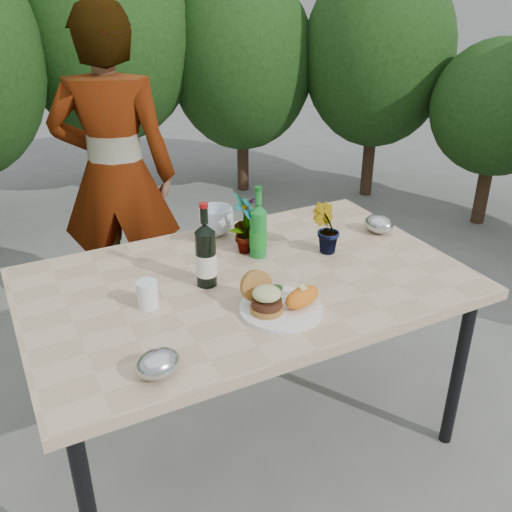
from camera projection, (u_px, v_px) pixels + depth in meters
name	position (u px, v px, depth m)	size (l,w,h in m)	color
ground	(247.00, 431.00, 2.44)	(80.00, 80.00, 0.00)	#63635E
patio_table	(246.00, 292.00, 2.13)	(1.60, 1.00, 0.75)	tan
shrub_hedge	(129.00, 87.00, 3.34)	(6.83, 5.09, 2.09)	#382316
dinner_plate	(281.00, 309.00, 1.90)	(0.28, 0.28, 0.01)	white
burger_stack	(264.00, 297.00, 1.87)	(0.11, 0.16, 0.11)	#B7722D
sweet_potato	(302.00, 297.00, 1.89)	(0.15, 0.08, 0.06)	orange
grilled_veg	(272.00, 290.00, 1.97)	(0.08, 0.05, 0.03)	olive
wine_bottle	(206.00, 256.00, 2.01)	(0.08, 0.08, 0.31)	black
sparkling_water	(258.00, 231.00, 2.22)	(0.07, 0.07, 0.29)	#167D29
plastic_cup	(148.00, 294.00, 1.91)	(0.07, 0.07, 0.10)	white
seedling_left	(244.00, 224.00, 2.24)	(0.13, 0.09, 0.25)	#275A1E
seedling_mid	(326.00, 229.00, 2.25)	(0.11, 0.09, 0.20)	#29551D
seedling_right	(249.00, 220.00, 2.31)	(0.12, 0.12, 0.22)	#266020
blue_bowl	(216.00, 221.00, 2.43)	(0.15, 0.15, 0.12)	silver
foil_packet_left	(158.00, 364.00, 1.59)	(0.13, 0.11, 0.08)	#B3B6BA
foil_packet_right	(379.00, 224.00, 2.45)	(0.13, 0.11, 0.08)	#B4B6BB
person	(116.00, 177.00, 2.86)	(0.61, 0.40, 1.67)	#A57352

